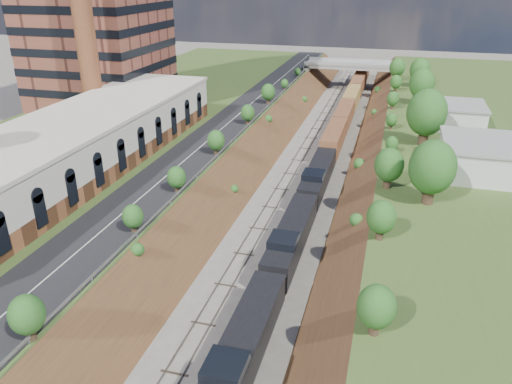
% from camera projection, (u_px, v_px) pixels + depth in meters
% --- Properties ---
extents(platform_left, '(44.00, 180.00, 5.00)m').
position_uv_depth(platform_left, '(127.00, 137.00, 88.54)').
color(platform_left, '#415924').
rests_on(platform_left, ground).
extents(embankment_left, '(10.00, 180.00, 10.00)m').
position_uv_depth(embankment_left, '(245.00, 162.00, 84.15)').
color(embankment_left, brown).
rests_on(embankment_left, ground).
extents(embankment_right, '(10.00, 180.00, 10.00)m').
position_uv_depth(embankment_right, '(379.00, 175.00, 78.74)').
color(embankment_right, brown).
rests_on(embankment_right, ground).
extents(rail_left_track, '(1.58, 180.00, 0.18)m').
position_uv_depth(rail_left_track, '(294.00, 166.00, 82.05)').
color(rail_left_track, gray).
rests_on(rail_left_track, ground).
extents(rail_right_track, '(1.58, 180.00, 0.18)m').
position_uv_depth(rail_right_track, '(326.00, 169.00, 80.77)').
color(rail_right_track, gray).
rests_on(rail_right_track, ground).
extents(road, '(8.00, 180.00, 0.10)m').
position_uv_depth(road, '(219.00, 131.00, 83.19)').
color(road, black).
rests_on(road, platform_left).
extents(guardrail, '(0.10, 171.00, 0.70)m').
position_uv_depth(guardrail, '(242.00, 130.00, 81.81)').
color(guardrail, '#99999E').
rests_on(guardrail, platform_left).
extents(commercial_building, '(14.30, 62.30, 7.00)m').
position_uv_depth(commercial_building, '(73.00, 146.00, 65.51)').
color(commercial_building, brown).
rests_on(commercial_building, platform_left).
extents(smokestack, '(3.20, 3.20, 40.00)m').
position_uv_depth(smokestack, '(81.00, 3.00, 76.58)').
color(smokestack, brown).
rests_on(smokestack, platform_left).
extents(overpass, '(24.50, 8.30, 7.40)m').
position_uv_depth(overpass, '(351.00, 70.00, 133.96)').
color(overpass, gray).
rests_on(overpass, ground).
extents(white_building_near, '(9.00, 12.00, 4.00)m').
position_uv_depth(white_building_near, '(478.00, 158.00, 65.78)').
color(white_building_near, silver).
rests_on(white_building_near, platform_right).
extents(white_building_far, '(8.00, 10.00, 3.60)m').
position_uv_depth(white_building_far, '(459.00, 116.00, 85.33)').
color(white_building_far, silver).
rests_on(white_building_far, platform_right).
extents(tree_right_large, '(5.25, 5.25, 7.61)m').
position_uv_depth(tree_right_large, '(432.00, 168.00, 55.85)').
color(tree_right_large, '#473323').
rests_on(tree_right_large, platform_right).
extents(tree_left_crest, '(2.45, 2.45, 3.55)m').
position_uv_depth(tree_left_crest, '(113.00, 236.00, 46.30)').
color(tree_left_crest, '#473323').
rests_on(tree_left_crest, platform_left).
extents(freight_train, '(2.94, 134.24, 4.55)m').
position_uv_depth(freight_train, '(338.00, 129.00, 93.01)').
color(freight_train, black).
rests_on(freight_train, ground).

